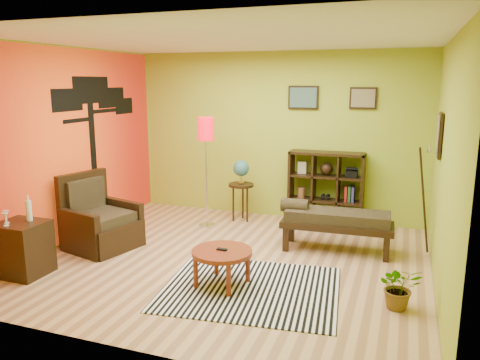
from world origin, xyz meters
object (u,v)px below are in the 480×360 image
(coffee_table, at_px, (222,255))
(potted_plant, at_px, (399,292))
(globe_table, at_px, (241,175))
(side_cabinet, at_px, (23,248))
(floor_lamp, at_px, (206,139))
(bench, at_px, (334,220))
(cube_shelf, at_px, (327,189))
(armchair, at_px, (99,225))

(coffee_table, distance_m, potted_plant, 1.94)
(globe_table, distance_m, potted_plant, 3.58)
(side_cabinet, bearing_deg, floor_lamp, 62.39)
(side_cabinet, distance_m, bench, 4.01)
(floor_lamp, height_order, bench, floor_lamp)
(globe_table, bearing_deg, coffee_table, -75.27)
(side_cabinet, xyz_separation_m, globe_table, (1.73, 3.02, 0.45))
(globe_table, bearing_deg, side_cabinet, -119.89)
(floor_lamp, relative_size, cube_shelf, 1.47)
(armchair, distance_m, potted_plant, 4.08)
(side_cabinet, bearing_deg, coffee_table, 12.16)
(armchair, bearing_deg, coffee_table, -16.23)
(bench, bearing_deg, floor_lamp, 168.24)
(globe_table, distance_m, cube_shelf, 1.42)
(bench, bearing_deg, cube_shelf, 104.27)
(coffee_table, relative_size, globe_table, 0.67)
(side_cabinet, bearing_deg, bench, 31.44)
(cube_shelf, distance_m, potted_plant, 2.96)
(cube_shelf, bearing_deg, floor_lamp, -157.05)
(floor_lamp, relative_size, globe_table, 1.71)
(cube_shelf, bearing_deg, armchair, -142.87)
(potted_plant, bearing_deg, bench, 121.42)
(coffee_table, bearing_deg, globe_table, 104.73)
(coffee_table, bearing_deg, armchair, 163.77)
(potted_plant, bearing_deg, globe_table, 137.10)
(floor_lamp, bearing_deg, globe_table, 49.91)
(side_cabinet, height_order, globe_table, globe_table)
(armchair, distance_m, bench, 3.29)
(armchair, relative_size, potted_plant, 2.23)
(globe_table, relative_size, potted_plant, 2.19)
(globe_table, distance_m, bench, 1.95)
(globe_table, bearing_deg, bench, -28.82)
(floor_lamp, xyz_separation_m, cube_shelf, (1.79, 0.76, -0.83))
(floor_lamp, xyz_separation_m, globe_table, (0.41, 0.49, -0.65))
(armchair, xyz_separation_m, globe_table, (1.46, 1.88, 0.46))
(side_cabinet, distance_m, floor_lamp, 3.05)
(armchair, distance_m, floor_lamp, 2.07)
(coffee_table, relative_size, side_cabinet, 0.71)
(coffee_table, distance_m, bench, 1.88)
(cube_shelf, bearing_deg, coffee_table, -104.62)
(side_cabinet, height_order, floor_lamp, floor_lamp)
(coffee_table, xyz_separation_m, potted_plant, (1.93, 0.10, -0.18))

